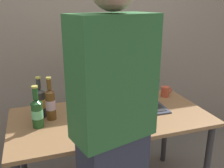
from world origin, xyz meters
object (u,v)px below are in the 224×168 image
at_px(beer_bottle_brown, 37,112).
at_px(laptop, 145,102).
at_px(person_figure, 113,139).
at_px(coffee_mug, 165,92).
at_px(beer_bottle_dark, 51,103).
at_px(beer_bottle_green, 40,102).

bearing_deg(beer_bottle_brown, laptop, 4.53).
distance_m(laptop, beer_bottle_brown, 0.84).
distance_m(person_figure, coffee_mug, 1.10).
bearing_deg(beer_bottle_dark, laptop, -1.84).
height_order(beer_bottle_green, person_figure, person_figure).
bearing_deg(laptop, coffee_mug, 30.47).
bearing_deg(coffee_mug, laptop, -149.53).
distance_m(beer_bottle_green, beer_bottle_dark, 0.10).
relative_size(beer_bottle_green, person_figure, 0.17).
height_order(beer_bottle_dark, coffee_mug, beer_bottle_dark).
relative_size(beer_bottle_green, beer_bottle_dark, 0.97).
bearing_deg(coffee_mug, beer_bottle_brown, -168.30).
distance_m(laptop, beer_bottle_green, 0.82).
distance_m(beer_bottle_brown, person_figure, 0.66).
bearing_deg(beer_bottle_green, person_figure, -65.43).
relative_size(beer_bottle_brown, coffee_mug, 2.80).
height_order(beer_bottle_dark, person_figure, person_figure).
height_order(beer_bottle_green, coffee_mug, beer_bottle_green).
distance_m(beer_bottle_brown, coffee_mug, 1.15).
height_order(laptop, beer_bottle_brown, beer_bottle_brown).
relative_size(laptop, beer_bottle_dark, 0.98).
bearing_deg(laptop, person_figure, -128.02).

